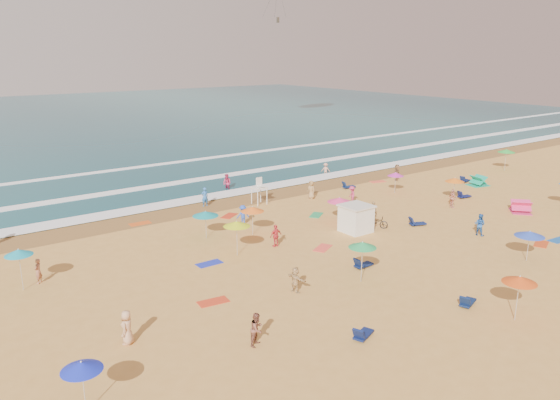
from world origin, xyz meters
TOP-DOWN VIEW (x-y plane):
  - ground at (0.00, 0.00)m, footprint 220.00×220.00m
  - ocean at (0.00, 84.00)m, footprint 220.00×140.00m
  - wet_sand at (0.00, 12.50)m, footprint 220.00×220.00m
  - surf_foam at (0.00, 21.32)m, footprint 200.00×18.70m
  - cabana at (2.92, -0.46)m, footprint 2.00×2.00m
  - cabana_roof at (2.92, -0.46)m, footprint 2.20×2.20m
  - bicycle at (4.82, -0.76)m, footprint 1.65×1.85m
  - lifeguard_stand at (1.33, 10.37)m, footprint 1.20×1.20m
  - beach_umbrellas at (1.33, -2.91)m, footprint 58.37×24.83m
  - loungers at (3.38, -2.97)m, footprint 49.10×23.93m
  - towels at (-0.56, -0.76)m, footprint 33.47×27.94m
  - popup_tents at (20.83, -1.16)m, footprint 7.91×10.18m
  - beachgoers at (1.00, 4.64)m, footprint 40.29×27.48m

SIDE VIEW (x-z plane):
  - ground at x=0.00m, z-range 0.00..0.00m
  - ocean at x=0.00m, z-range -0.09..0.09m
  - wet_sand at x=0.00m, z-range 0.01..0.01m
  - towels at x=-0.56m, z-range 0.00..0.03m
  - surf_foam at x=0.00m, z-range 0.08..0.12m
  - loungers at x=3.38m, z-range 0.00..0.34m
  - bicycle at x=4.82m, z-range 0.00..0.97m
  - popup_tents at x=20.83m, z-range 0.00..1.20m
  - beachgoers at x=1.00m, z-range -0.24..1.85m
  - cabana at x=2.92m, z-range 0.00..2.00m
  - lifeguard_stand at x=1.33m, z-range 0.00..2.10m
  - cabana_roof at x=2.92m, z-range 2.00..2.12m
  - beach_umbrellas at x=1.33m, z-range 1.70..2.53m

